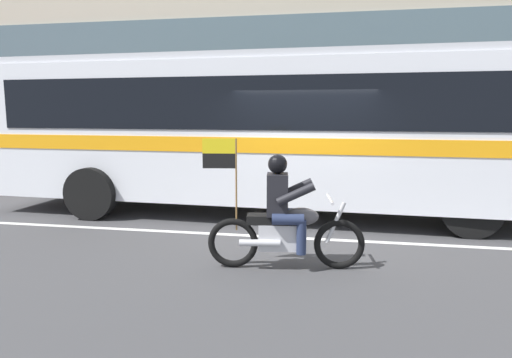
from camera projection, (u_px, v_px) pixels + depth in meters
The scene contains 6 objects.
ground_plane at pixel (302, 229), 8.43m from camera, with size 60.00×60.00×0.00m, color #3D3D3F.
sidewalk_curb at pixel (318, 183), 13.38m from camera, with size 28.00×3.80×0.15m, color gray.
lane_center_stripe at pixel (298, 238), 7.85m from camera, with size 26.60×0.14×0.01m, color silver.
transit_bus at pixel (287, 124), 9.40m from camera, with size 12.17×3.08×3.22m.
motorcycle_with_rider at pixel (284, 221), 6.27m from camera, with size 2.18×0.69×1.78m.
fire_hydrant at pixel (136, 170), 12.89m from camera, with size 0.22×0.30×0.75m.
Camera 1 is at (0.73, -8.22, 2.13)m, focal length 32.47 mm.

